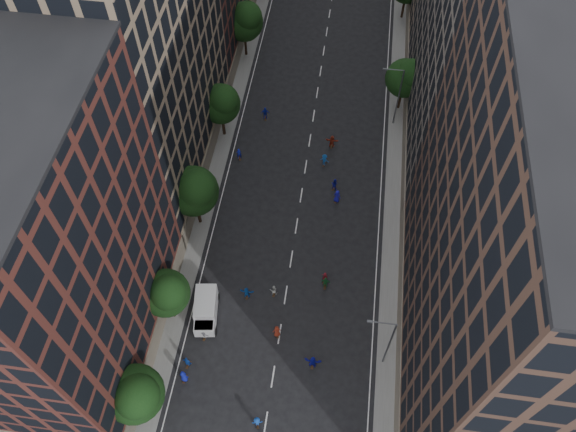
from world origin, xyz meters
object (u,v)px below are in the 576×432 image
object	(u,v)px
streetlamp_far	(397,94)
skater_0	(184,376)
streetlamp_near	(388,341)
cargo_van	(206,310)

from	to	relation	value
streetlamp_far	skater_0	bearing A→B (deg)	-116.74
streetlamp_near	streetlamp_far	size ratio (longest dim) A/B	1.00
streetlamp_near	cargo_van	world-z (taller)	streetlamp_near
streetlamp_near	skater_0	distance (m)	19.85
streetlamp_near	cargo_van	distance (m)	18.74
streetlamp_near	skater_0	xyz separation A→B (m)	(-18.87, -4.46, -4.27)
streetlamp_near	cargo_van	bearing A→B (deg)	172.13
cargo_van	streetlamp_far	bearing A→B (deg)	51.20
cargo_van	skater_0	size ratio (longest dim) A/B	2.88
streetlamp_far	cargo_van	distance (m)	35.70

